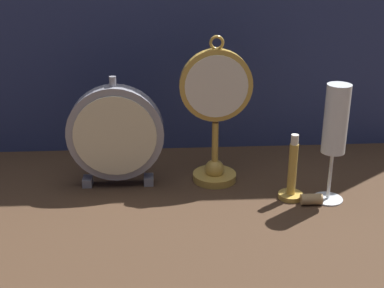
# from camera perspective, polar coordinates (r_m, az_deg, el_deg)

# --- Properties ---
(ground_plane) EXTENTS (4.00, 4.00, 0.00)m
(ground_plane) POSITION_cam_1_polar(r_m,az_deg,el_deg) (1.05, 0.27, -7.04)
(ground_plane) COLOR #422D1E
(pocket_watch_on_stand) EXTENTS (0.15, 0.09, 0.32)m
(pocket_watch_on_stand) POSITION_cam_1_polar(r_m,az_deg,el_deg) (1.11, 2.53, 3.07)
(pocket_watch_on_stand) COLOR gold
(pocket_watch_on_stand) RESTS_ON ground_plane
(mantel_clock_silver) EXTENTS (0.20, 0.04, 0.24)m
(mantel_clock_silver) POSITION_cam_1_polar(r_m,az_deg,el_deg) (1.11, -8.15, 1.09)
(mantel_clock_silver) COLOR gray
(mantel_clock_silver) RESTS_ON ground_plane
(champagne_flute) EXTENTS (0.06, 0.06, 0.24)m
(champagne_flute) POSITION_cam_1_polar(r_m,az_deg,el_deg) (1.06, 15.03, 1.75)
(champagne_flute) COLOR silver
(champagne_flute) RESTS_ON ground_plane
(brass_candlestick) EXTENTS (0.05, 0.05, 0.14)m
(brass_candlestick) POSITION_cam_1_polar(r_m,az_deg,el_deg) (1.09, 10.60, -3.58)
(brass_candlestick) COLOR gold
(brass_candlestick) RESTS_ON ground_plane
(wine_cork) EXTENTS (0.04, 0.02, 0.02)m
(wine_cork) POSITION_cam_1_polar(r_m,az_deg,el_deg) (1.09, 12.62, -5.76)
(wine_cork) COLOR tan
(wine_cork) RESTS_ON ground_plane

